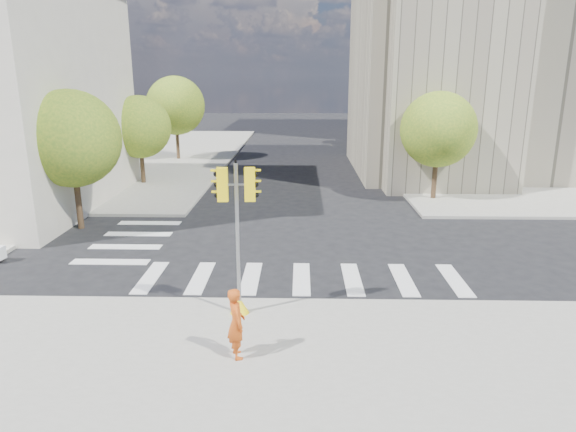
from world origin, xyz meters
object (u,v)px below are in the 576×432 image
(lamp_near, at_px, (430,115))
(lamp_far, at_px, (392,103))
(traffic_signal, at_px, (238,251))
(photographer, at_px, (236,323))

(lamp_near, bearing_deg, lamp_far, 90.00)
(traffic_signal, bearing_deg, lamp_near, 59.56)
(traffic_signal, relative_size, photographer, 2.52)
(lamp_near, xyz_separation_m, traffic_signal, (-9.95, -19.05, -2.47))
(traffic_signal, bearing_deg, photographer, -87.75)
(lamp_near, relative_size, lamp_far, 1.00)
(lamp_near, height_order, photographer, lamp_near)
(lamp_far, xyz_separation_m, traffic_signal, (-9.95, -33.05, -2.47))
(lamp_near, distance_m, traffic_signal, 21.63)
(lamp_near, distance_m, photographer, 23.85)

